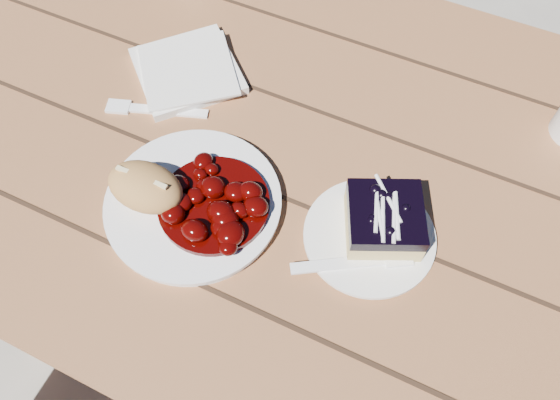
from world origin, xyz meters
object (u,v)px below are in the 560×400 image
at_px(bread_roll, 145,187).
at_px(blueberry_cake, 384,220).
at_px(main_plate, 194,204).
at_px(dessert_plate, 369,237).
at_px(picnic_table, 496,288).

relative_size(bread_roll, blueberry_cake, 0.85).
xyz_separation_m(main_plate, dessert_plate, (0.23, 0.06, -0.00)).
xyz_separation_m(picnic_table, dessert_plate, (-0.20, -0.09, 0.17)).
xyz_separation_m(picnic_table, blueberry_cake, (-0.19, -0.07, 0.20)).
bearing_deg(dessert_plate, bread_roll, -165.13).
distance_m(picnic_table, bread_roll, 0.56).
bearing_deg(dessert_plate, picnic_table, 23.65).
relative_size(picnic_table, blueberry_cake, 16.19).
xyz_separation_m(main_plate, blueberry_cake, (0.24, 0.07, 0.03)).
xyz_separation_m(picnic_table, bread_roll, (-0.49, -0.16, 0.20)).
bearing_deg(bread_roll, main_plate, 19.98).
bearing_deg(dessert_plate, main_plate, -166.39).
xyz_separation_m(dessert_plate, blueberry_cake, (0.01, 0.01, 0.03)).
bearing_deg(blueberry_cake, main_plate, 171.98).
xyz_separation_m(bread_roll, blueberry_cake, (0.30, 0.09, -0.01)).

